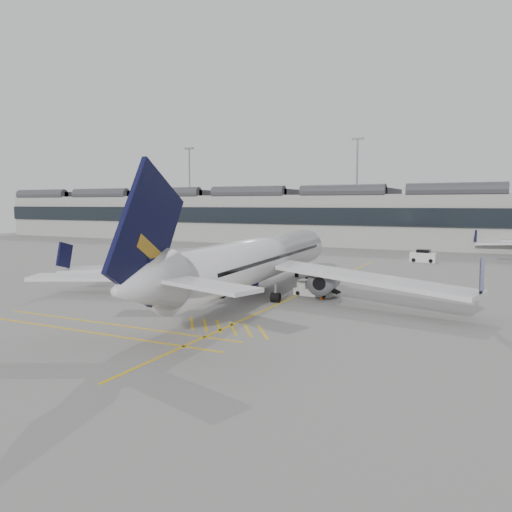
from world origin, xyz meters
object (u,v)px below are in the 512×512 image
at_px(ramp_agent_a, 247,284).
at_px(ramp_agent_b, 208,285).
at_px(baggage_cart_a, 201,279).
at_px(belt_loader, 313,290).
at_px(pushback_tug, 144,279).
at_px(airliner_main, 255,261).

xyz_separation_m(ramp_agent_a, ramp_agent_b, (-3.38, -2.02, -0.01)).
xyz_separation_m(baggage_cart_a, ramp_agent_b, (2.26, -2.16, -0.18)).
xyz_separation_m(belt_loader, baggage_cart_a, (-12.11, -1.61, 0.54)).
xyz_separation_m(belt_loader, pushback_tug, (-19.50, -1.90, 0.03)).
height_order(airliner_main, pushback_tug, airliner_main).
distance_m(airliner_main, belt_loader, 6.49).
height_order(ramp_agent_a, ramp_agent_b, ramp_agent_a).
bearing_deg(airliner_main, baggage_cart_a, 164.34).
distance_m(airliner_main, baggage_cart_a, 7.76).
bearing_deg(baggage_cart_a, pushback_tug, 165.51).
bearing_deg(belt_loader, airliner_main, -143.61).
height_order(belt_loader, pushback_tug, belt_loader).
distance_m(belt_loader, ramp_agent_a, 6.71).
bearing_deg(baggage_cart_a, ramp_agent_a, -18.20).
height_order(airliner_main, belt_loader, airliner_main).
bearing_deg(belt_loader, ramp_agent_b, -154.51).
distance_m(baggage_cart_a, pushback_tug, 7.41).
bearing_deg(airliner_main, pushback_tug, 171.07).
height_order(ramp_agent_b, pushback_tug, ramp_agent_b).
distance_m(belt_loader, pushback_tug, 19.59).
height_order(belt_loader, ramp_agent_b, belt_loader).
distance_m(ramp_agent_a, ramp_agent_b, 3.94).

